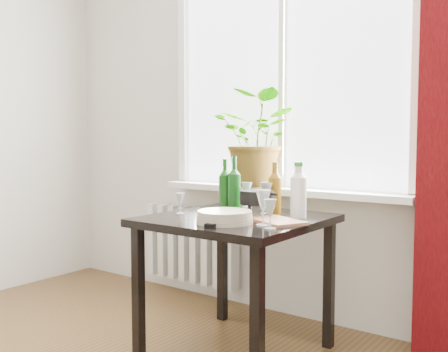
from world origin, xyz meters
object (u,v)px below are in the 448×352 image
Objects in this scene: table at (237,234)px; wineglass_back_left at (247,195)px; wineglass_far_right at (270,214)px; tv_remote at (217,224)px; potted_plant at (260,139)px; wineglass_back_center at (267,198)px; wine_bottle_right at (234,184)px; radiator at (191,244)px; wine_bottle_left at (225,184)px; cutting_board at (277,221)px; plate_stack at (225,217)px; bottle_amber at (275,188)px; wineglass_front_left at (180,203)px; cleaning_bottle at (298,189)px; fondue_pot at (257,203)px; wineglass_front_right at (263,207)px.

table is 0.40m from wineglass_back_left.
wineglass_far_right is at bearing -47.89° from wineglass_back_left.
potted_plant is at bearing 100.02° from tv_remote.
wineglass_back_center is at bearing -53.54° from potted_plant.
wine_bottle_right is 0.59m from wineglass_far_right.
radiator is 2.66× the size of wine_bottle_left.
wine_bottle_left reaches higher than cutting_board.
plate_stack is (0.19, -0.35, -0.13)m from wine_bottle_right.
wine_bottle_right is 0.49m from tv_remote.
tv_remote is at bearing -57.97° from wine_bottle_left.
bottle_amber is 0.52m from wineglass_front_left.
wineglass_back_center is 0.37m from plate_stack.
cleaning_bottle reaches higher than wineglass_back_left.
wineglass_far_right is at bearing 3.33° from tv_remote.
fondue_pot reaches higher than radiator.
wineglass_far_right reaches higher than radiator.
radiator is 1.53m from wineglass_far_right.
bottle_amber is 0.15m from fondue_pot.
wine_bottle_right is at bearing -173.52° from wineglass_back_center.
bottle_amber is 1.87× the size of wineglass_back_left.
bottle_amber is 1.04× the size of cutting_board.
table is at bearing 96.76° from tv_remote.
wineglass_back_center is 1.07× the size of tv_remote.
cleaning_bottle is 1.69× the size of wineglass_front_right.
cleaning_bottle is 1.64× the size of wineglass_back_center.
tv_remote is at bearing -80.60° from plate_stack.
potted_plant is 0.55m from wine_bottle_right.
bottle_amber reaches higher than radiator.
wine_bottle_left is at bearing 66.14° from wineglass_front_left.
table reaches higher than radiator.
wineglass_front_right is at bearing 141.91° from wineglass_far_right.
wineglass_far_right is at bearing -38.48° from wine_bottle_right.
wine_bottle_right is at bearing 141.52° from wineglass_far_right.
table is 5.47× the size of wineglass_back_left.
bottle_amber is at bearing 112.53° from wineglass_front_right.
bottle_amber is (0.36, -0.42, -0.27)m from potted_plant.
wine_bottle_left is 0.95× the size of wine_bottle_right.
wine_bottle_right is at bearing 54.09° from wineglass_front_left.
wineglass_front_right is at bearing -5.17° from wineglass_front_left.
wine_bottle_right is 0.41m from plate_stack.
wineglass_front_right is at bearing -61.40° from wineglass_back_center.
wine_bottle_left reaches higher than cleaning_bottle.
wineglass_front_right is at bearing -31.63° from table.
wine_bottle_left reaches higher than bottle_amber.
potted_plant reaches higher than wineglass_front_left.
cleaning_bottle is 0.33m from wineglass_front_right.
wine_bottle_left reaches higher than wineglass_front_left.
radiator is at bearing 178.02° from potted_plant.
wineglass_back_left is 1.33× the size of wineglass_front_left.
wineglass_back_center is (0.27, 0.02, -0.06)m from wine_bottle_left.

